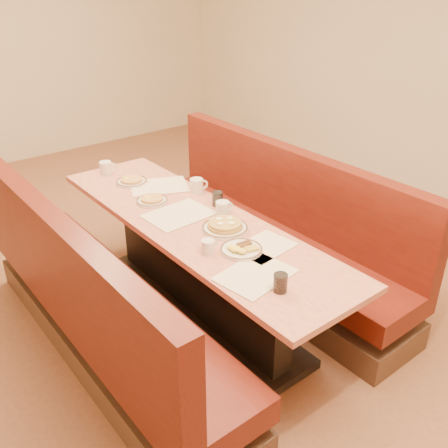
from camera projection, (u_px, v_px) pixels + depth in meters
ground at (197, 312)px, 3.61m from camera, size 8.00×8.00×0.00m
room_envelope at (188, 27)px, 2.72m from camera, size 6.04×8.04×2.82m
diner_table at (195, 269)px, 3.44m from camera, size 0.70×2.50×0.75m
booth_left at (98, 311)px, 3.04m from camera, size 0.55×2.50×1.05m
booth_right at (273, 238)px, 3.85m from camera, size 0.55×2.50×1.05m
placemat_near_left at (255, 274)px, 2.68m from camera, size 0.44×0.35×0.00m
placemat_near_right at (264, 247)px, 2.95m from camera, size 0.37×0.30×0.00m
placemat_far_left at (179, 214)px, 3.33m from camera, size 0.44×0.34×0.00m
placemat_far_right at (159, 186)px, 3.76m from camera, size 0.51×0.46×0.00m
pancake_plate at (225, 227)px, 3.13m from camera, size 0.30×0.30×0.07m
eggs_plate at (241, 249)px, 2.90m from camera, size 0.25×0.25×0.05m
extra_plate_mid at (131, 181)px, 3.81m from camera, size 0.24×0.24×0.05m
extra_plate_far at (152, 200)px, 3.50m from camera, size 0.23×0.23×0.05m
coffee_mug_a at (223, 208)px, 3.30m from camera, size 0.13×0.09×0.10m
coffee_mug_b at (208, 246)px, 2.87m from camera, size 0.11×0.08×0.08m
coffee_mug_c at (197, 185)px, 3.64m from camera, size 0.14×0.10×0.10m
coffee_mug_d at (106, 168)px, 3.96m from camera, size 0.13×0.09×0.10m
soda_tumbler_near at (280, 283)px, 2.53m from camera, size 0.07×0.07×0.10m
soda_tumbler_mid at (218, 199)px, 3.44m from camera, size 0.07×0.07×0.10m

